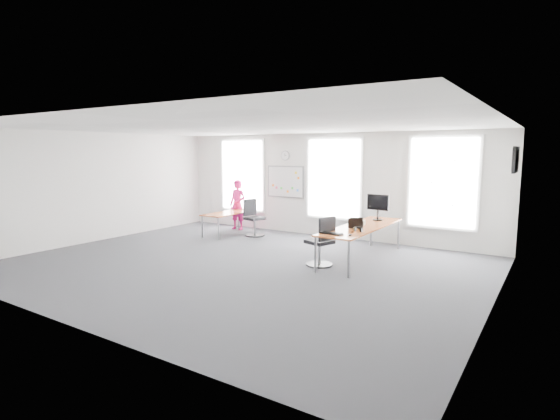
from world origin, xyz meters
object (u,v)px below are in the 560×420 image
Objects in this scene: person at (238,205)px; desk_right at (362,228)px; keyboard at (331,234)px; headphones at (358,229)px; monitor at (378,205)px; chair_right at (322,244)px; desk_left at (229,214)px; chair_left at (253,220)px.

desk_right is at bearing -18.57° from person.
headphones is (0.34, 0.56, 0.04)m from keyboard.
chair_right is at bearing -95.71° from monitor.
headphones reaches higher than desk_left.
chair_right is at bearing -23.96° from desk_left.
chair_left reaches higher than desk_left.
headphones reaches higher than keyboard.
chair_left reaches higher than keyboard.
monitor is at bearing -177.58° from chair_right.
desk_left is (-4.56, 0.80, -0.12)m from desk_right.
desk_right is 2.03× the size of person.
headphones is at bearing 129.53° from chair_right.
chair_left is 4.37m from headphones.
person reaches higher than chair_left.
monitor is at bearing -75.68° from chair_left.
monitor reaches higher than headphones.
keyboard is at bearing -96.56° from desk_right.
headphones is at bearing -24.97° from person.
chair_right is 1.70× the size of monitor.
chair_left is at bearing 156.78° from headphones.
person is 5.50m from keyboard.
monitor is at bearing 2.45° from desk_left.
keyboard is (4.70, -2.84, 0.00)m from person.
chair_right is at bearing -157.25° from headphones.
chair_left is at bearing -29.33° from person.
keyboard is at bearing -121.23° from headphones.
keyboard is at bearing -107.36° from chair_left.
chair_left is 1.68× the size of monitor.
chair_left is 0.68× the size of person.
headphones is at bearing 65.12° from keyboard.
desk_right is 6.66× the size of keyboard.
monitor is (-0.00, 0.99, 0.44)m from desk_right.
keyboard is (3.67, -2.27, 0.32)m from chair_left.
chair_right is 3.87m from chair_left.
monitor reaches higher than keyboard.
chair_right is (-0.51, -1.01, -0.25)m from desk_right.
person is 2.47× the size of monitor.
person is at bearing -103.97° from chair_right.
person is at bearing 155.12° from keyboard.
chair_right is 5.06m from person.
keyboard is 2.50× the size of headphones.
person reaches higher than chair_right.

